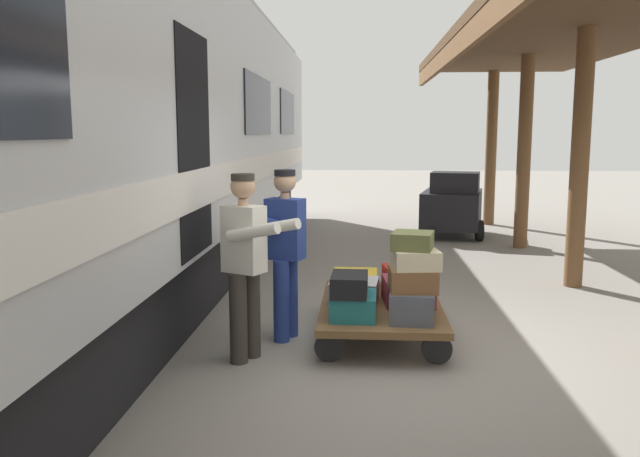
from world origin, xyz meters
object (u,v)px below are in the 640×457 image
Objects in this scene: suitcase_black_hardshell at (349,285)px; porter_by_door at (246,261)px; luggage_cart at (381,308)px; suitcase_cream_canvas at (415,259)px; suitcase_yellow_case at (355,282)px; suitcase_olive_duffel at (413,241)px; suitcase_gray_aluminum at (354,291)px; baggage_tug at (452,205)px; suitcase_slate_roller at (412,304)px; suitcase_red_plastic at (404,279)px; porter_in_overalls at (284,248)px; suitcase_teal_softside at (353,306)px; train_car at (33,133)px; suitcase_burgundy_valise at (408,291)px; suitcase_brown_leather at (413,279)px.

suitcase_black_hardshell is 0.98m from porter_by_door.
suitcase_black_hardshell is (0.31, 0.57, 0.37)m from luggage_cart.
suitcase_yellow_case is at bearing -62.61° from suitcase_cream_canvas.
suitcase_olive_duffel is 0.22× the size of porter_by_door.
suitcase_gray_aluminum is at bearing -140.68° from porter_by_door.
baggage_tug reaches higher than suitcase_cream_canvas.
suitcase_black_hardshell is at bearing 2.69° from suitcase_slate_roller.
suitcase_red_plastic is at bearing 77.53° from baggage_tug.
suitcase_red_plastic is 1.49m from porter_in_overalls.
suitcase_gray_aluminum is 0.75× the size of suitcase_yellow_case.
suitcase_slate_roller is at bearing 90.00° from suitcase_red_plastic.
suitcase_black_hardshell reaches higher than suitcase_teal_softside.
suitcase_gray_aluminum is at bearing -167.98° from train_car.
suitcase_slate_roller is at bearing 130.94° from suitcase_olive_duffel.
train_car is 57.46× the size of suitcase_olive_duffel.
train_car is at bearing 12.02° from suitcase_gray_aluminum.
suitcase_red_plastic is 1.08m from suitcase_slate_roller.
suitcase_olive_duffel reaches higher than suitcase_teal_softside.
train_car reaches higher than suitcase_burgundy_valise.
suitcase_gray_aluminum is 1.12× the size of suitcase_brown_leather.
suitcase_olive_duffel reaches higher than suitcase_burgundy_valise.
luggage_cart is 0.32m from suitcase_gray_aluminum.
train_car is 8.76m from baggage_tug.
train_car is 2.56m from porter_in_overalls.
suitcase_black_hardshell is (0.04, 0.03, 0.21)m from suitcase_teal_softside.
porter_by_door is at bearing 68.25° from porter_in_overalls.
train_car reaches higher than porter_by_door.
suitcase_cream_canvas is at bearing 146.91° from suitcase_olive_duffel.
suitcase_brown_leather reaches higher than luggage_cart.
suitcase_cream_canvas is (-0.02, 0.01, 0.43)m from suitcase_slate_roller.
suitcase_yellow_case is at bearing -158.40° from train_car.
porter_by_door is 0.90× the size of baggage_tug.
suitcase_gray_aluminum is 0.98m from suitcase_olive_duffel.
train_car reaches higher than suitcase_black_hardshell.
suitcase_olive_duffel is at bearing 116.62° from luggage_cart.
suitcase_cream_canvas reaches higher than suitcase_gray_aluminum.
suitcase_gray_aluminum is at bearing 90.00° from suitcase_yellow_case.
porter_in_overalls is at bearing 43.80° from suitcase_yellow_case.
train_car is 49.01× the size of suitcase_cream_canvas.
suitcase_slate_roller is (0.00, 1.08, 0.01)m from suitcase_red_plastic.
suitcase_black_hardshell reaches higher than suitcase_slate_roller.
porter_in_overalls reaches higher than suitcase_gray_aluminum.
porter_by_door is at bearing 175.32° from train_car.
suitcase_teal_softside is at bearing -144.42° from suitcase_black_hardshell.
suitcase_yellow_case is at bearing -125.97° from porter_by_door.
suitcase_gray_aluminum is 0.76m from suitcase_red_plastic.
porter_in_overalls reaches higher than baggage_tug.
luggage_cart is 1.15× the size of porter_in_overalls.
suitcase_burgundy_valise is 0.33× the size of porter_in_overalls.
baggage_tug is (-1.33, -7.13, -0.10)m from suitcase_brown_leather.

